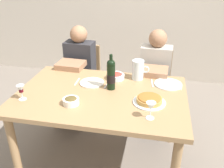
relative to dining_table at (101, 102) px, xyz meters
The scene contains 19 objects.
ground_plane 0.67m from the dining_table, ahead, with size 8.00×8.00×0.00m, color slate.
dining_table is the anchor object (origin of this frame).
wine_bottle 0.27m from the dining_table, 56.99° to the left, with size 0.08×0.08×0.33m.
water_pitcher 0.50m from the dining_table, 52.09° to the left, with size 0.17×0.11×0.19m.
baked_tart 0.45m from the dining_table, ahead, with size 0.27×0.27×0.06m.
salad_bowl 0.36m from the dining_table, 77.42° to the left, with size 0.17×0.17×0.06m.
olive_bowl 0.32m from the dining_table, 130.98° to the right, with size 0.13×0.13×0.06m.
wine_glass_left_diner 0.69m from the dining_table, 159.76° to the right, with size 0.07×0.07×0.13m.
wine_glass_right_diner 0.57m from the dining_table, 33.77° to the right, with size 0.07×0.07×0.14m.
dinner_plate_left_setting 0.24m from the dining_table, 126.30° to the left, with size 0.23×0.23×0.01m, color silver.
dinner_plate_right_setting 0.66m from the dining_table, 26.62° to the left, with size 0.26×0.26×0.01m, color silver.
fork_left_setting 0.35m from the dining_table, 147.43° to the left, with size 0.16×0.01×0.01m, color silver.
knife_left_setting 0.20m from the dining_table, 84.52° to the left, with size 0.18×0.01×0.01m, color silver.
knife_right_setting 0.77m from the dining_table, 22.76° to the left, with size 0.18×0.01×0.01m, color silver.
spoon_right_setting 0.53m from the dining_table, 33.96° to the left, with size 0.16×0.01×0.01m, color silver.
chair_left 1.03m from the dining_table, 116.01° to the left, with size 0.42×0.42×0.87m.
diner_left 0.82m from the dining_table, 123.95° to the left, with size 0.35×0.52×1.16m.
chair_right 1.04m from the dining_table, 63.68° to the left, with size 0.42×0.42×0.87m.
diner_right 0.82m from the dining_table, 56.88° to the left, with size 0.35×0.51×1.16m.
Camera 1 is at (0.47, -1.85, 1.81)m, focal length 39.32 mm.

